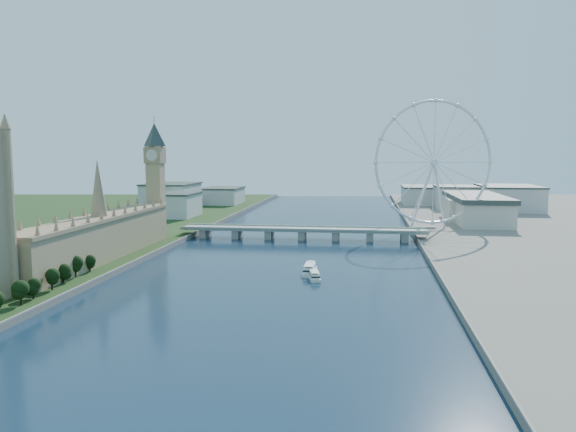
# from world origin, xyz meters

# --- Properties ---
(ground) EXTENTS (2000.00, 2000.00, 0.00)m
(ground) POSITION_xyz_m (0.00, 0.00, 0.00)
(ground) COLOR #1B344C
(ground) RESTS_ON ground
(tree_row) EXTENTS (7.65, 167.65, 20.03)m
(tree_row) POSITION_xyz_m (-113.00, 50.00, 9.19)
(tree_row) COLOR black
(tree_row) RESTS_ON ground
(parliament_range) EXTENTS (24.00, 200.00, 70.00)m
(parliament_range) POSITION_xyz_m (-128.00, 170.00, 18.48)
(parliament_range) COLOR tan
(parliament_range) RESTS_ON ground
(big_ben) EXTENTS (20.02, 20.02, 110.00)m
(big_ben) POSITION_xyz_m (-128.00, 278.00, 66.57)
(big_ben) COLOR tan
(big_ben) RESTS_ON ground
(westminster_bridge) EXTENTS (220.00, 22.00, 9.50)m
(westminster_bridge) POSITION_xyz_m (0.00, 300.00, 6.63)
(westminster_bridge) COLOR gray
(westminster_bridge) RESTS_ON ground
(london_eye) EXTENTS (113.60, 39.12, 124.30)m
(london_eye) POSITION_xyz_m (119.98, 355.08, 67.52)
(london_eye) COLOR silver
(london_eye) RESTS_ON ground
(county_hall) EXTENTS (54.00, 144.00, 35.00)m
(county_hall) POSITION_xyz_m (175.00, 430.00, 0.00)
(county_hall) COLOR beige
(county_hall) RESTS_ON ground
(city_skyline) EXTENTS (505.00, 280.00, 32.00)m
(city_skyline) POSITION_xyz_m (39.22, 560.08, 16.96)
(city_skyline) COLOR beige
(city_skyline) RESTS_ON ground
(tour_boat_near) EXTENTS (7.74, 30.26, 6.69)m
(tour_boat_near) POSITION_xyz_m (20.61, 157.12, 0.00)
(tour_boat_near) COLOR silver
(tour_boat_near) RESTS_ON ground
(tour_boat_far) EXTENTS (11.28, 25.93, 5.52)m
(tour_boat_far) POSITION_xyz_m (24.95, 141.88, 0.00)
(tour_boat_far) COLOR beige
(tour_boat_far) RESTS_ON ground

